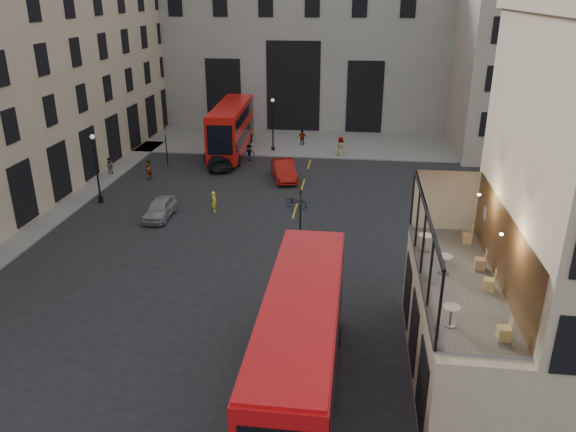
# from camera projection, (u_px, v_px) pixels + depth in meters

# --- Properties ---
(ground) EXTENTS (140.00, 140.00, 0.00)m
(ground) POSITION_uv_depth(u_px,v_px,m) (295.00, 363.00, 24.60)
(ground) COLOR black
(ground) RESTS_ON ground
(host_building_main) EXTENTS (7.26, 11.40, 15.10)m
(host_building_main) POSITION_uv_depth(u_px,v_px,m) (565.00, 207.00, 20.54)
(host_building_main) COLOR #C7B595
(host_building_main) RESTS_ON ground
(host_frontage) EXTENTS (3.00, 11.00, 4.50)m
(host_frontage) POSITION_uv_depth(u_px,v_px,m) (452.00, 329.00, 23.02)
(host_frontage) COLOR #C7B595
(host_frontage) RESTS_ON ground
(cafe_floor) EXTENTS (3.00, 10.00, 0.10)m
(cafe_floor) POSITION_uv_depth(u_px,v_px,m) (458.00, 280.00, 22.15)
(cafe_floor) COLOR slate
(cafe_floor) RESTS_ON host_frontage
(gateway) EXTENTS (35.00, 10.60, 18.00)m
(gateway) POSITION_uv_depth(u_px,v_px,m) (298.00, 42.00, 65.77)
(gateway) COLOR #9A978F
(gateway) RESTS_ON ground
(building_right) EXTENTS (16.60, 18.60, 20.00)m
(building_right) POSITION_uv_depth(u_px,v_px,m) (542.00, 42.00, 55.18)
(building_right) COLOR #AA9D89
(building_right) RESTS_ON ground
(pavement_far) EXTENTS (40.00, 12.00, 0.12)m
(pavement_far) POSITION_uv_depth(u_px,v_px,m) (279.00, 141.00, 60.21)
(pavement_far) COLOR slate
(pavement_far) RESTS_ON ground
(traffic_light_near) EXTENTS (0.16, 0.20, 3.80)m
(traffic_light_near) POSITION_uv_depth(u_px,v_px,m) (300.00, 211.00, 34.84)
(traffic_light_near) COLOR black
(traffic_light_near) RESTS_ON ground
(traffic_light_far) EXTENTS (0.16, 0.20, 3.80)m
(traffic_light_far) POSITION_uv_depth(u_px,v_px,m) (166.00, 140.00, 51.14)
(traffic_light_far) COLOR black
(traffic_light_far) RESTS_ON ground
(street_lamp_a) EXTENTS (0.36, 0.36, 5.33)m
(street_lamp_a) POSITION_uv_depth(u_px,v_px,m) (97.00, 173.00, 42.18)
(street_lamp_a) COLOR black
(street_lamp_a) RESTS_ON ground
(street_lamp_b) EXTENTS (0.36, 0.36, 5.33)m
(street_lamp_b) POSITION_uv_depth(u_px,v_px,m) (273.00, 128.00, 55.65)
(street_lamp_b) COLOR black
(street_lamp_b) RESTS_ON ground
(bus_near) EXTENTS (2.86, 12.13, 4.83)m
(bus_near) POSITION_uv_depth(u_px,v_px,m) (301.00, 344.00, 21.27)
(bus_near) COLOR red
(bus_near) RESTS_ON ground
(bus_far) EXTENTS (3.37, 12.28, 4.85)m
(bus_far) POSITION_uv_depth(u_px,v_px,m) (231.00, 126.00, 54.94)
(bus_far) COLOR red
(bus_far) RESTS_ON ground
(car_a) EXTENTS (1.68, 4.05, 1.37)m
(car_a) POSITION_uv_depth(u_px,v_px,m) (160.00, 209.00, 39.96)
(car_a) COLOR gray
(car_a) RESTS_ON ground
(car_b) EXTENTS (3.00, 5.21, 1.62)m
(car_b) POSITION_uv_depth(u_px,v_px,m) (284.00, 170.00, 48.03)
(car_b) COLOR #981009
(car_b) RESTS_ON ground
(car_c) EXTENTS (3.98, 5.80, 1.56)m
(car_c) POSITION_uv_depth(u_px,v_px,m) (218.00, 159.00, 51.40)
(car_c) COLOR black
(car_c) RESTS_ON ground
(bicycle) EXTENTS (1.86, 1.11, 0.93)m
(bicycle) POSITION_uv_depth(u_px,v_px,m) (296.00, 201.00, 41.94)
(bicycle) COLOR gray
(bicycle) RESTS_ON ground
(cyclist) EXTENTS (0.52, 0.65, 1.56)m
(cyclist) POSITION_uv_depth(u_px,v_px,m) (214.00, 202.00, 41.00)
(cyclist) COLOR #FFF41A
(cyclist) RESTS_ON ground
(pedestrian_a) EXTENTS (0.81, 0.65, 1.59)m
(pedestrian_a) POSITION_uv_depth(u_px,v_px,m) (110.00, 167.00, 49.00)
(pedestrian_a) COLOR gray
(pedestrian_a) RESTS_ON ground
(pedestrian_b) EXTENTS (1.18, 0.97, 1.60)m
(pedestrian_b) POSITION_uv_depth(u_px,v_px,m) (249.00, 153.00, 53.15)
(pedestrian_b) COLOR gray
(pedestrian_b) RESTS_ON ground
(pedestrian_c) EXTENTS (1.04, 0.46, 1.75)m
(pedestrian_c) POSITION_uv_depth(u_px,v_px,m) (302.00, 138.00, 58.14)
(pedestrian_c) COLOR gray
(pedestrian_c) RESTS_ON ground
(pedestrian_d) EXTENTS (1.10, 1.13, 1.95)m
(pedestrian_d) POSITION_uv_depth(u_px,v_px,m) (341.00, 147.00, 54.46)
(pedestrian_d) COLOR gray
(pedestrian_d) RESTS_ON ground
(pedestrian_e) EXTENTS (0.62, 0.74, 1.72)m
(pedestrian_e) POSITION_uv_depth(u_px,v_px,m) (149.00, 170.00, 47.96)
(pedestrian_e) COLOR gray
(pedestrian_e) RESTS_ON ground
(cafe_table_near) EXTENTS (0.59, 0.59, 0.74)m
(cafe_table_near) POSITION_uv_depth(u_px,v_px,m) (451.00, 313.00, 18.89)
(cafe_table_near) COLOR silver
(cafe_table_near) RESTS_ON cafe_floor
(cafe_table_mid) EXTENTS (0.62, 0.62, 0.78)m
(cafe_table_mid) POSITION_uv_depth(u_px,v_px,m) (444.00, 262.00, 22.38)
(cafe_table_mid) COLOR silver
(cafe_table_mid) RESTS_ON cafe_floor
(cafe_table_far) EXTENTS (0.61, 0.61, 0.76)m
(cafe_table_far) POSITION_uv_depth(u_px,v_px,m) (425.00, 240.00, 24.31)
(cafe_table_far) COLOR white
(cafe_table_far) RESTS_ON cafe_floor
(cafe_chair_a) EXTENTS (0.43, 0.43, 0.84)m
(cafe_chair_a) POSITION_uv_depth(u_px,v_px,m) (504.00, 332.00, 18.23)
(cafe_chair_a) COLOR tan
(cafe_chair_a) RESTS_ON cafe_floor
(cafe_chair_b) EXTENTS (0.48, 0.48, 0.83)m
(cafe_chair_b) POSITION_uv_depth(u_px,v_px,m) (489.00, 284.00, 21.25)
(cafe_chair_b) COLOR tan
(cafe_chair_b) RESTS_ON cafe_floor
(cafe_chair_c) EXTENTS (0.47, 0.47, 0.85)m
(cafe_chair_c) POSITION_uv_depth(u_px,v_px,m) (480.00, 263.00, 22.82)
(cafe_chair_c) COLOR tan
(cafe_chair_c) RESTS_ON cafe_floor
(cafe_chair_d) EXTENTS (0.41, 0.41, 0.82)m
(cafe_chair_d) POSITION_uv_depth(u_px,v_px,m) (467.00, 237.00, 25.24)
(cafe_chair_d) COLOR tan
(cafe_chair_d) RESTS_ON cafe_floor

